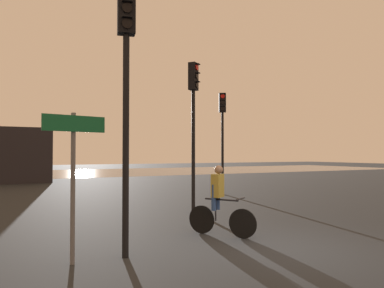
% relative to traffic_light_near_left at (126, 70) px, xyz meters
% --- Properties ---
extents(ground_plane, '(120.00, 120.00, 0.00)m').
position_rel_traffic_light_near_left_xyz_m(ground_plane, '(2.91, -1.02, -3.44)').
color(ground_plane, black).
extents(water_strip, '(80.00, 16.00, 0.01)m').
position_rel_traffic_light_near_left_xyz_m(water_strip, '(2.91, 30.91, -3.44)').
color(water_strip, slate).
rests_on(water_strip, ground).
extents(traffic_light_near_left, '(0.36, 0.38, 5.00)m').
position_rel_traffic_light_near_left_xyz_m(traffic_light_near_left, '(0.00, 0.00, 0.00)').
color(traffic_light_near_left, black).
rests_on(traffic_light_near_left, ground).
extents(traffic_light_center, '(0.41, 0.42, 4.88)m').
position_rel_traffic_light_near_left_xyz_m(traffic_light_center, '(3.58, 4.21, -0.08)').
color(traffic_light_center, black).
rests_on(traffic_light_center, ground).
extents(traffic_light_far_right, '(0.39, 0.41, 4.73)m').
position_rel_traffic_light_near_left_xyz_m(traffic_light_far_right, '(7.20, 8.23, -0.17)').
color(traffic_light_far_right, black).
rests_on(traffic_light_far_right, ground).
extents(direction_sign_post, '(1.08, 0.25, 2.60)m').
position_rel_traffic_light_near_left_xyz_m(direction_sign_post, '(-0.93, -0.00, -1.75)').
color(direction_sign_post, slate).
rests_on(direction_sign_post, ground).
extents(cyclist, '(0.95, 1.47, 1.62)m').
position_rel_traffic_light_near_left_xyz_m(cyclist, '(2.47, 0.79, -2.62)').
color(cyclist, black).
rests_on(cyclist, ground).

